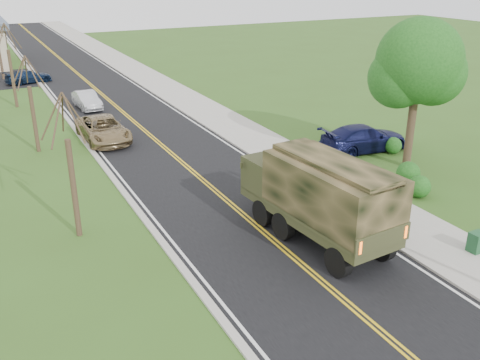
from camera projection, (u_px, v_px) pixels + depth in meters
ground at (366, 320)px, 17.08m from camera, size 160.00×160.00×0.00m
road at (90, 84)px, 50.07m from camera, size 8.00×120.00×0.01m
curb_right at (133, 79)px, 51.79m from camera, size 0.30×120.00×0.12m
sidewalk_right at (150, 78)px, 52.53m from camera, size 3.20×120.00×0.10m
curb_left at (43, 88)px, 48.31m from camera, size 0.30×120.00×0.10m
leafy_tree at (418, 68)px, 27.87m from camera, size 4.83×4.50×8.10m
bare_tree_a at (72, 177)px, 21.39m from camera, size 1.93×2.26×6.08m
bare_tree_b at (33, 111)px, 31.35m from camera, size 1.83×2.14×5.73m
bare_tree_c at (12, 72)px, 41.13m from camera, size 2.04×2.39×6.42m
military_truck at (320, 193)px, 21.18m from camera, size 3.20×7.62×3.70m
suv_champagne at (103, 129)px, 33.92m from camera, size 2.71×5.57×1.53m
sedan_silver at (87, 100)px, 41.46m from camera, size 1.65×4.13×1.33m
pickup_navy at (364, 138)px, 32.08m from camera, size 5.62×2.55×1.60m
utility_box_near at (477, 242)px, 20.79m from camera, size 0.62×0.52×0.80m
lot_car_navy at (28, 77)px, 50.26m from camera, size 4.52×2.70×1.23m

